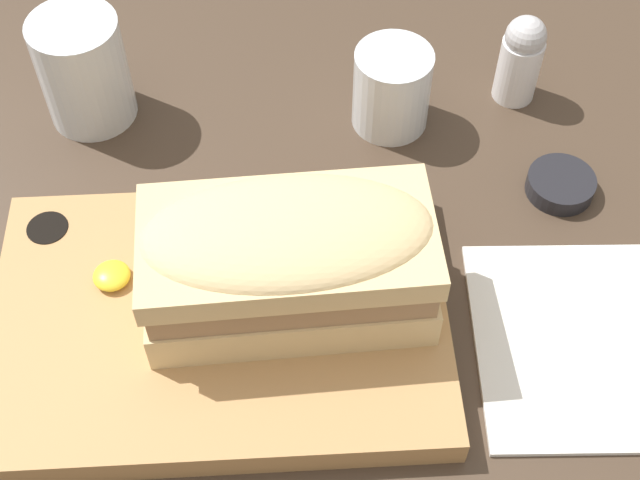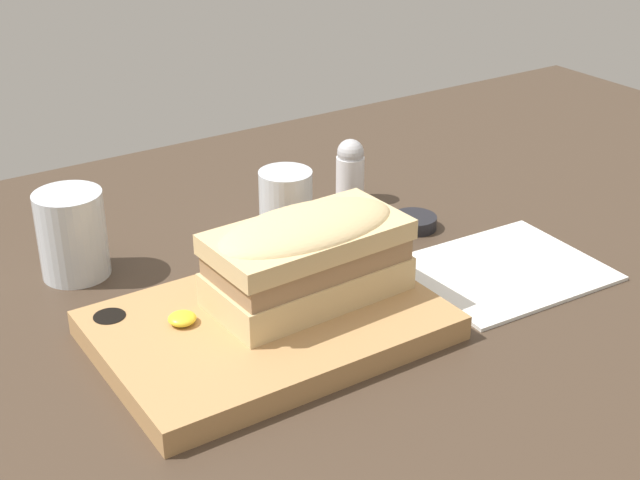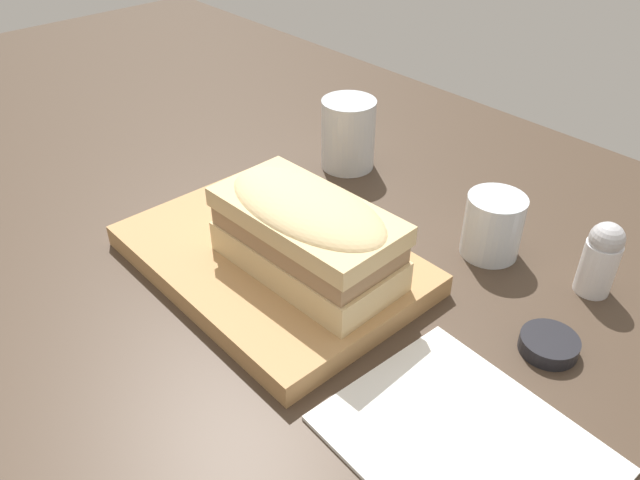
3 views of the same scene
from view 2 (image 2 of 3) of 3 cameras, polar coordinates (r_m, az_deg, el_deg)
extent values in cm
cube|color=#423326|center=(79.05, -3.85, -9.19)|extent=(193.88, 114.07, 2.00)
cube|color=tan|center=(82.94, -3.30, -5.47)|extent=(30.74, 21.26, 2.40)
cylinder|color=black|center=(84.37, -13.29, -5.09)|extent=(2.98, 2.98, 1.20)
cube|color=#DBBC84|center=(84.29, -0.79, -2.64)|extent=(19.02, 10.24, 3.24)
cube|color=#9E7A56|center=(83.03, -0.80, -1.04)|extent=(18.26, 9.83, 2.09)
cube|color=#DBBC84|center=(82.13, -0.81, 0.21)|extent=(19.02, 10.24, 1.94)
ellipsoid|color=#DBBC84|center=(81.78, -0.81, 0.72)|extent=(18.64, 10.04, 2.91)
ellipsoid|color=yellow|center=(81.50, -8.81, -4.98)|extent=(2.58, 2.58, 1.03)
cylinder|color=silver|center=(95.34, -15.58, 0.35)|extent=(7.07, 7.07, 9.26)
cylinder|color=silver|center=(96.35, -15.42, -0.91)|extent=(6.22, 6.22, 4.17)
cylinder|color=silver|center=(102.80, -2.21, 2.58)|extent=(6.22, 6.22, 6.97)
cylinder|color=#5B141E|center=(103.10, -2.20, 2.21)|extent=(5.60, 5.60, 5.10)
cube|color=white|center=(96.25, 11.68, -1.90)|extent=(20.43, 16.98, 0.40)
cylinder|color=white|center=(110.28, 1.94, 3.93)|extent=(3.49, 3.49, 5.71)
sphere|color=#B7B7BC|center=(109.00, 1.96, 5.62)|extent=(3.32, 3.32, 3.32)
cylinder|color=black|center=(104.26, 6.05, 1.15)|extent=(5.24, 5.24, 1.48)
camera|label=1|loc=(0.50, 24.36, 34.16)|focal=50.00mm
camera|label=3|loc=(0.82, 37.12, 18.52)|focal=35.00mm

